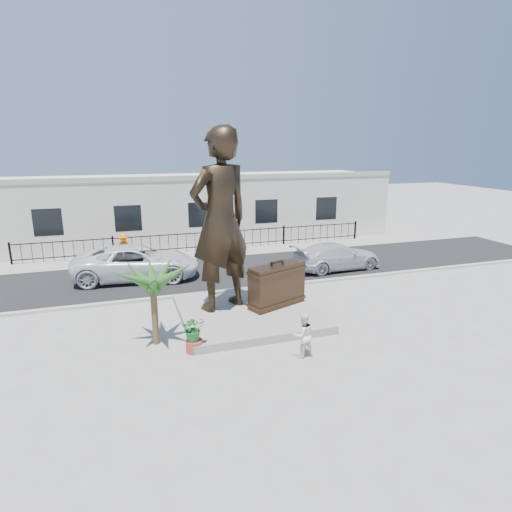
{
  "coord_description": "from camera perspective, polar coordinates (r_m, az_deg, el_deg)",
  "views": [
    {
      "loc": [
        -5.09,
        -13.58,
        6.58
      ],
      "look_at": [
        0.0,
        2.0,
        2.3
      ],
      "focal_mm": 30.0,
      "sensor_mm": 36.0,
      "label": 1
    }
  ],
  "objects": [
    {
      "name": "plinth",
      "position": [
        17.02,
        -1.09,
        -7.56
      ],
      "size": [
        5.2,
        5.2,
        0.3
      ],
      "primitive_type": "cube",
      "color": "gray",
      "rests_on": "ground"
    },
    {
      "name": "palm_tree",
      "position": [
        15.28,
        -13.12,
        -11.29
      ],
      "size": [
        1.8,
        1.8,
        3.2
      ],
      "primitive_type": null,
      "color": "#234C1B",
      "rests_on": "ground"
    },
    {
      "name": "statue",
      "position": [
        16.29,
        -4.8,
        4.72
      ],
      "size": [
        2.98,
        2.48,
        6.97
      ],
      "primitive_type": "imported",
      "rotation": [
        0.0,
        0.0,
        3.51
      ],
      "color": "black",
      "rests_on": "plinth"
    },
    {
      "name": "worker",
      "position": [
        25.97,
        -17.2,
        1.15
      ],
      "size": [
        1.11,
        0.76,
        1.59
      ],
      "primitive_type": "imported",
      "rotation": [
        0.0,
        0.0,
        0.17
      ],
      "color": "orange",
      "rests_on": "far_sidewalk"
    },
    {
      "name": "street",
      "position": [
        23.12,
        -4.62,
        -1.93
      ],
      "size": [
        40.0,
        7.0,
        0.01
      ],
      "primitive_type": "cube",
      "color": "black",
      "rests_on": "ground"
    },
    {
      "name": "building",
      "position": [
        31.3,
        -8.61,
        6.43
      ],
      "size": [
        28.0,
        7.0,
        4.4
      ],
      "primitive_type": "cube",
      "color": "silver",
      "rests_on": "ground"
    },
    {
      "name": "suitcase",
      "position": [
        17.08,
        2.8,
        -3.93
      ],
      "size": [
        2.51,
        1.59,
        1.69
      ],
      "primitive_type": "cube",
      "rotation": [
        0.0,
        0.0,
        0.38
      ],
      "color": "#342416",
      "rests_on": "plinth"
    },
    {
      "name": "ground",
      "position": [
        15.92,
        2.27,
        -9.78
      ],
      "size": [
        100.0,
        100.0,
        0.0
      ],
      "primitive_type": "plane",
      "color": "#9E9991",
      "rests_on": "ground"
    },
    {
      "name": "curb",
      "position": [
        19.88,
        -2.24,
        -4.52
      ],
      "size": [
        40.0,
        0.25,
        0.12
      ],
      "primitive_type": "cube",
      "color": "#A5A399",
      "rests_on": "ground"
    },
    {
      "name": "planter",
      "position": [
        14.42,
        -8.22,
        -11.78
      ],
      "size": [
        0.56,
        0.56,
        0.4
      ],
      "primitive_type": "cylinder",
      "color": "#AB3B2D",
      "rests_on": "ground"
    },
    {
      "name": "fence",
      "position": [
        27.52,
        -7.0,
        1.98
      ],
      "size": [
        22.0,
        0.1,
        1.2
      ],
      "primitive_type": "cube",
      "color": "black",
      "rests_on": "ground"
    },
    {
      "name": "car_silver",
      "position": [
        23.55,
        10.7,
        -0.02
      ],
      "size": [
        5.05,
        2.3,
        1.43
      ],
      "primitive_type": "imported",
      "rotation": [
        0.0,
        0.0,
        1.63
      ],
      "color": "silver",
      "rests_on": "street"
    },
    {
      "name": "car_white",
      "position": [
        22.22,
        -15.63,
        -0.83
      ],
      "size": [
        6.43,
        3.57,
        1.7
      ],
      "primitive_type": "imported",
      "rotation": [
        0.0,
        0.0,
        1.44
      ],
      "color": "silver",
      "rests_on": "street"
    },
    {
      "name": "far_sidewalk",
      "position": [
        26.89,
        -6.63,
        0.4
      ],
      "size": [
        40.0,
        2.5,
        0.02
      ],
      "primitive_type": "cube",
      "color": "#9E9991",
      "rests_on": "ground"
    },
    {
      "name": "shrub",
      "position": [
        14.15,
        -8.32,
        -9.51
      ],
      "size": [
        0.85,
        0.76,
        0.86
      ],
      "primitive_type": "imported",
      "rotation": [
        0.0,
        0.0,
        -0.12
      ],
      "color": "#206229",
      "rests_on": "planter"
    },
    {
      "name": "tourist",
      "position": [
        13.84,
        6.28,
        -10.43
      ],
      "size": [
        0.77,
        0.63,
        1.47
      ],
      "primitive_type": "imported",
      "rotation": [
        0.0,
        0.0,
        3.25
      ],
      "color": "white",
      "rests_on": "ground"
    }
  ]
}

